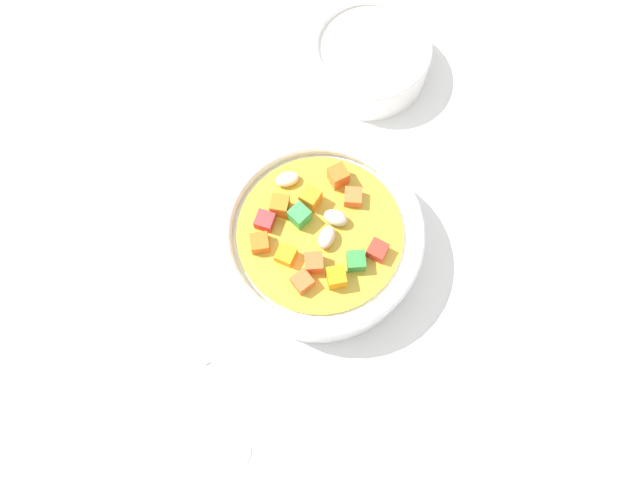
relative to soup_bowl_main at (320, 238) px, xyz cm
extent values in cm
cube|color=silver|center=(0.01, 0.01, -3.94)|extent=(140.00, 140.00, 2.00)
cylinder|color=white|center=(0.01, 0.01, -0.83)|extent=(17.48, 17.48, 4.22)
torus|color=white|center=(0.01, 0.01, 1.73)|extent=(17.91, 17.91, 1.48)
cylinder|color=gold|center=(0.01, 0.01, 1.48)|extent=(14.27, 14.27, 0.40)
cube|color=orange|center=(0.03, -3.59, 2.25)|extent=(2.02, 2.02, 1.14)
ellipsoid|color=beige|center=(0.91, -0.28, 2.35)|extent=(2.23, 2.48, 1.34)
cube|color=#EA5B29|center=(2.02, -2.21, 2.43)|extent=(2.07, 2.07, 1.49)
cube|color=orange|center=(-2.68, 1.08, 2.54)|extent=(1.92, 1.92, 1.72)
cube|color=orange|center=(-0.61, 4.10, 2.22)|extent=(2.11, 2.11, 1.09)
cube|color=green|center=(-1.98, -0.63, 2.52)|extent=(1.67, 1.67, 1.69)
cube|color=orange|center=(-2.16, -4.67, 2.29)|extent=(2.03, 2.03, 1.22)
cube|color=#E55C28|center=(2.66, -3.90, 2.29)|extent=(1.52, 1.52, 1.23)
cube|color=orange|center=(-2.82, 4.22, 2.58)|extent=(1.74, 1.74, 1.79)
cube|color=#2E8336|center=(4.03, 0.64, 2.38)|extent=(2.07, 2.07, 1.39)
cube|color=orange|center=(4.13, -1.54, 2.52)|extent=(2.01, 2.01, 1.67)
ellipsoid|color=beige|center=(-5.44, 0.66, 2.19)|extent=(2.00, 2.43, 1.03)
cube|color=orange|center=(-3.73, -1.38, 2.53)|extent=(2.11, 2.11, 1.70)
ellipsoid|color=beige|center=(-0.41, 1.68, 2.38)|extent=(2.48, 2.24, 1.40)
cube|color=red|center=(-3.49, -3.16, 2.27)|extent=(2.07, 2.07, 1.18)
cube|color=red|center=(4.39, 2.64, 2.30)|extent=(1.96, 1.96, 1.24)
cylinder|color=silver|center=(-4.43, -12.24, -2.63)|extent=(13.57, 4.32, 0.61)
ellipsoid|color=silver|center=(9.31, -16.07, -2.52)|extent=(3.99, 3.26, 0.83)
cylinder|color=white|center=(-12.21, 15.79, -1.10)|extent=(11.91, 11.91, 3.68)
torus|color=white|center=(-12.21, 15.79, 0.98)|extent=(12.03, 12.03, 0.95)
camera|label=1|loc=(13.19, -10.31, 48.50)|focal=32.86mm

